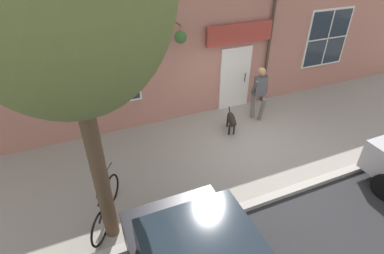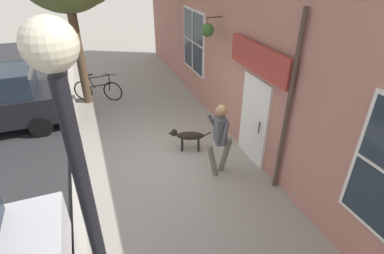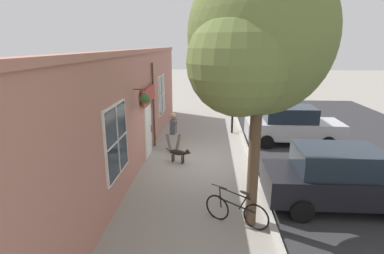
% 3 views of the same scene
% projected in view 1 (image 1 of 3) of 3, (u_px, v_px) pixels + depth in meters
% --- Properties ---
extents(ground_plane, '(90.00, 90.00, 0.00)m').
position_uv_depth(ground_plane, '(249.00, 144.00, 8.60)').
color(ground_plane, gray).
extents(storefront_facade, '(0.95, 18.00, 4.32)m').
position_uv_depth(storefront_facade, '(217.00, 46.00, 9.21)').
color(storefront_facade, '#B27566').
rests_on(storefront_facade, ground_plane).
extents(pedestrian_walking, '(0.69, 0.60, 1.76)m').
position_uv_depth(pedestrian_walking, '(260.00, 89.00, 9.20)').
color(pedestrian_walking, '#6B665B').
rests_on(pedestrian_walking, ground_plane).
extents(dog_on_leash, '(1.06, 0.49, 0.63)m').
position_uv_depth(dog_on_leash, '(231.00, 120.00, 8.92)').
color(dog_on_leash, black).
rests_on(dog_on_leash, ground_plane).
extents(leaning_bicycle, '(1.57, 0.82, 1.00)m').
position_uv_depth(leaning_bicycle, '(106.00, 206.00, 6.19)').
color(leaning_bicycle, black).
rests_on(leaning_bicycle, ground_plane).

